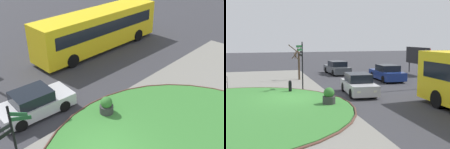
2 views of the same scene
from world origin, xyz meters
The scene contains 4 objects.
signpost_directional centered at (-3.19, 1.15, 2.15)m, with size 1.26×0.55×3.58m.
bus_yellow centered at (8.01, 8.55, 1.66)m, with size 11.11×2.64×3.08m.
car_near_lane centered at (-0.38, 4.62, 0.66)m, with size 4.13×2.09×1.43m.
planter_near_signpost centered at (2.20, 1.89, 0.48)m, with size 0.74×0.74×1.04m.
Camera 1 is at (-6.24, -6.59, 8.91)m, focal length 44.38 mm.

